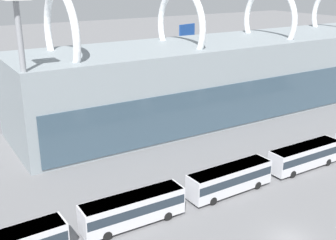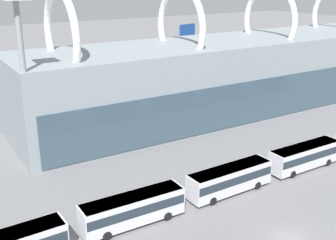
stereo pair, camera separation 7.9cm
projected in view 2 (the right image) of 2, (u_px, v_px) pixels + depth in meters
ground_plane at (290, 239)px, 43.08m from camera, size 440.00×440.00×0.00m
terminal_building at (333, 58)px, 98.00m from camera, size 145.54×18.78×24.20m
airliner_at_gate_far at (28, 85)px, 84.97m from camera, size 38.52×40.81×13.68m
airliner_parked_remote at (220, 52)px, 122.89m from camera, size 40.54×42.25×13.69m
shuttle_bus_1 at (133, 208)px, 45.06m from camera, size 11.63×2.92×3.38m
shuttle_bus_2 at (230, 178)px, 51.72m from camera, size 11.63×2.94×3.38m
shuttle_bus_3 at (305, 155)px, 58.35m from camera, size 11.59×2.81×3.38m
floodlight_mast at (22, 57)px, 52.61m from camera, size 3.11×3.11×23.57m
lane_stripe_1 at (325, 157)px, 62.45m from camera, size 8.12×2.65×0.01m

